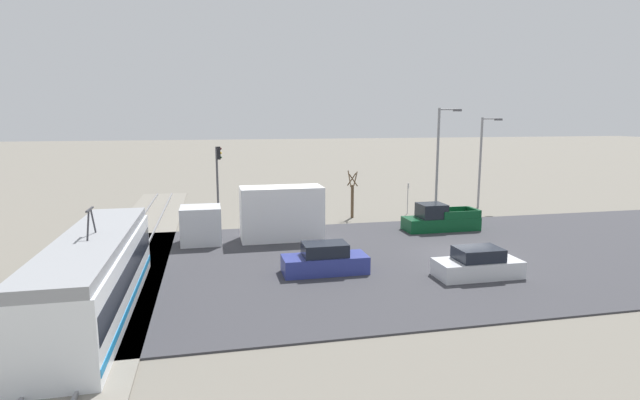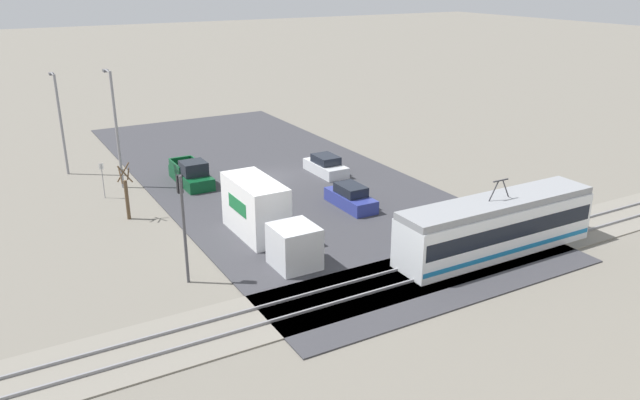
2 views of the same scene
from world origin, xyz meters
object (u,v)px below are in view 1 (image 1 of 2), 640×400
Objects in this scene: light_rail_tram at (95,277)px; pickup_truck at (439,220)px; box_truck at (263,216)px; street_lamp_mid_block at (483,156)px; sedan_car_1 at (478,265)px; sedan_car_0 at (325,260)px; street_tree at (352,197)px; street_lamp_near_crossing at (440,155)px; traffic_light_pole at (218,175)px; no_parking_sign at (408,195)px.

pickup_truck is at bearing -61.26° from light_rail_tram.
box_truck is 1.71× the size of pickup_truck.
pickup_truck is 0.66× the size of street_lamp_mid_block.
pickup_truck is at bearing -15.56° from sedan_car_1.
sedan_car_0 is 1.15× the size of street_tree.
light_rail_tram is at bearing 93.37° from sedan_car_1.
box_truck is at bearing 108.93° from street_lamp_near_crossing.
box_truck is 1.04× the size of street_lamp_near_crossing.
light_rail_tram is 17.78m from sedan_car_1.
street_lamp_near_crossing reaches higher than light_rail_tram.
street_lamp_mid_block is at bearing -48.72° from sedan_car_0.
street_tree reaches higher than sedan_car_1.
no_parking_sign is (1.07, -15.54, -2.21)m from traffic_light_pole.
pickup_truck is at bearing 155.62° from street_lamp_near_crossing.
traffic_light_pole is 0.67× the size of street_lamp_near_crossing.
street_lamp_near_crossing is (16.06, -22.74, 3.36)m from light_rail_tram.
street_lamp_mid_block reaches higher than sedan_car_0.
sedan_car_1 is at bearing -135.46° from box_truck.
street_lamp_mid_block is (1.91, -12.53, 2.90)m from street_tree.
no_parking_sign is (6.47, -0.23, 0.76)m from pickup_truck.
sedan_car_1 is at bearing 161.53° from street_lamp_near_crossing.
street_lamp_near_crossing reaches higher than street_lamp_mid_block.
no_parking_sign is at bearing -62.25° from box_truck.
street_lamp_near_crossing is at bearing 118.76° from street_lamp_mid_block.
pickup_truck is at bearing 135.30° from street_lamp_mid_block.
box_truck reaches higher than sedan_car_1.
sedan_car_0 is at bearing -72.14° from light_rail_tram.
sedan_car_1 is at bearing -141.48° from traffic_light_pole.
street_lamp_near_crossing reaches higher than traffic_light_pole.
street_tree is 0.43× the size of street_lamp_near_crossing.
traffic_light_pole is at bearing 25.08° from box_truck.
street_lamp_mid_block is (18.10, -10.62, 3.93)m from sedan_car_1.
box_truck is at bearing 17.43° from sedan_car_0.
no_parking_sign is (6.77, -12.87, -0.13)m from box_truck.
sedan_car_1 is 1.66× the size of no_parking_sign.
traffic_light_pole is at bearing 92.95° from street_tree.
light_rail_tram is at bearing 124.02° from street_lamp_mid_block.
street_lamp_near_crossing is at bearing -18.47° from sedan_car_1.
light_rail_tram is 2.17× the size of traffic_light_pole.
no_parking_sign is at bearing -35.97° from sedan_car_0.
street_lamp_near_crossing is 6.41m from street_lamp_mid_block.
street_tree is at bearing 98.68° from street_lamp_mid_block.
street_lamp_near_crossing is at bearing -99.57° from street_tree.
traffic_light_pole reaches higher than sedan_car_1.
light_rail_tram is 17.63m from traffic_light_pole.
no_parking_sign is at bearing -86.04° from traffic_light_pole.
street_tree is 5.02m from no_parking_sign.
sedan_car_0 is 0.55× the size of street_lamp_mid_block.
street_tree is (16.18, 1.90, 1.03)m from sedan_car_1.
street_lamp_near_crossing is (4.78, -2.16, 4.21)m from pickup_truck.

